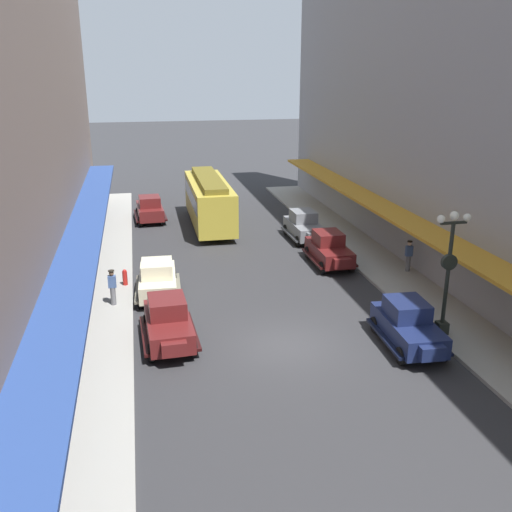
% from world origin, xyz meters
% --- Properties ---
extents(ground_plane, '(200.00, 200.00, 0.00)m').
position_xyz_m(ground_plane, '(0.00, 0.00, 0.00)').
color(ground_plane, '#2D2D30').
extents(sidewalk_left, '(3.00, 60.00, 0.15)m').
position_xyz_m(sidewalk_left, '(-7.50, 0.00, 0.07)').
color(sidewalk_left, '#99968E').
rests_on(sidewalk_left, ground).
extents(sidewalk_right, '(3.00, 60.00, 0.15)m').
position_xyz_m(sidewalk_right, '(7.50, 0.00, 0.07)').
color(sidewalk_right, '#99968E').
rests_on(sidewalk_right, ground).
extents(parked_car_0, '(2.29, 4.31, 1.84)m').
position_xyz_m(parked_car_0, '(-4.68, 20.67, 0.94)').
color(parked_car_0, '#591919').
rests_on(parked_car_0, ground).
extents(parked_car_1, '(2.26, 4.30, 1.84)m').
position_xyz_m(parked_car_1, '(-4.59, 1.25, 0.94)').
color(parked_car_1, '#591919').
rests_on(parked_car_1, ground).
extents(parked_car_2, '(2.31, 4.32, 1.84)m').
position_xyz_m(parked_car_2, '(4.65, -0.99, 0.94)').
color(parked_car_2, '#19234C').
rests_on(parked_car_2, ground).
extents(parked_car_3, '(2.21, 4.28, 1.84)m').
position_xyz_m(parked_car_3, '(4.83, 13.96, 0.94)').
color(parked_car_3, slate).
rests_on(parked_car_3, ground).
extents(parked_car_4, '(2.16, 4.27, 1.84)m').
position_xyz_m(parked_car_4, '(4.80, 8.99, 0.94)').
color(parked_car_4, '#591919').
rests_on(parked_car_4, ground).
extents(parked_car_5, '(2.29, 4.31, 1.84)m').
position_xyz_m(parked_car_5, '(-4.78, 6.24, 0.94)').
color(parked_car_5, beige).
rests_on(parked_car_5, ground).
extents(streetcar, '(2.62, 9.63, 3.46)m').
position_xyz_m(streetcar, '(-0.68, 18.42, 1.90)').
color(streetcar, gold).
rests_on(streetcar, ground).
extents(lamp_post_with_clock, '(1.42, 0.44, 5.16)m').
position_xyz_m(lamp_post_with_clock, '(6.40, -0.56, 2.99)').
color(lamp_post_with_clock, black).
rests_on(lamp_post_with_clock, sidewalk_right).
extents(fire_hydrant, '(0.24, 0.24, 0.82)m').
position_xyz_m(fire_hydrant, '(-6.35, 7.73, 0.56)').
color(fire_hydrant, '#B21E19').
rests_on(fire_hydrant, sidewalk_left).
extents(pedestrian_0, '(0.36, 0.28, 1.67)m').
position_xyz_m(pedestrian_0, '(8.46, 6.68, 1.01)').
color(pedestrian_0, slate).
rests_on(pedestrian_0, sidewalk_right).
extents(pedestrian_1, '(0.36, 0.28, 1.67)m').
position_xyz_m(pedestrian_1, '(-6.85, 5.29, 1.01)').
color(pedestrian_1, slate).
rests_on(pedestrian_1, sidewalk_left).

